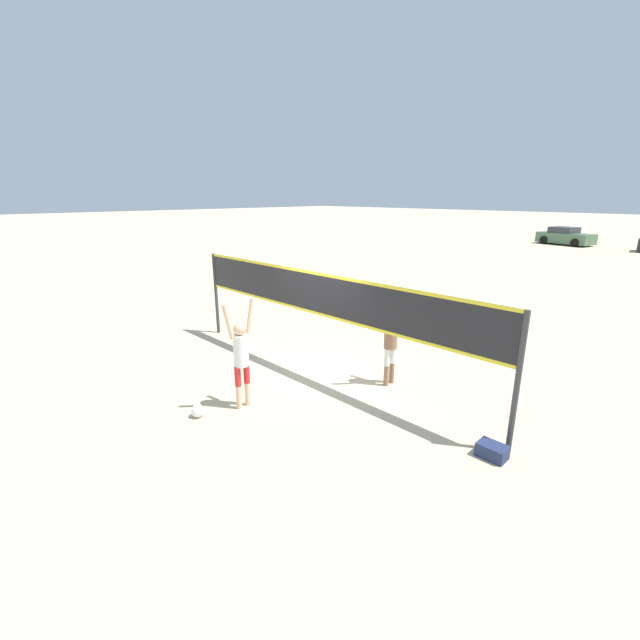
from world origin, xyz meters
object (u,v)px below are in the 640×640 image
(volleyball_net, at_px, (320,300))
(player_spiker, at_px, (241,353))
(parked_car_near, at_px, (565,237))
(volleyball, at_px, (198,411))
(player_blocker, at_px, (391,337))
(gear_bag, at_px, (492,451))

(volleyball_net, height_order, player_spiker, volleyball_net)
(player_spiker, distance_m, parked_car_near, 34.80)
(volleyball, bearing_deg, player_blocker, 66.16)
(player_blocker, bearing_deg, gear_bag, 69.48)
(player_spiker, xyz_separation_m, parked_car_near, (-4.63, 34.49, -0.47))
(volleyball_net, bearing_deg, gear_bag, -4.84)
(volleyball_net, xyz_separation_m, player_blocker, (1.43, 0.68, -0.68))
(player_spiker, distance_m, player_blocker, 3.13)
(volleyball, bearing_deg, player_spiker, 72.29)
(player_blocker, bearing_deg, player_spiker, -25.54)
(player_blocker, xyz_separation_m, parked_car_near, (-5.98, 31.66, -0.43))
(player_blocker, relative_size, parked_car_near, 0.47)
(parked_car_near, bearing_deg, gear_bag, -61.80)
(volleyball_net, relative_size, parked_car_near, 1.98)
(player_blocker, xyz_separation_m, volleyball, (-1.62, -3.66, -0.95))
(player_spiker, bearing_deg, gear_bag, -66.37)
(volleyball_net, relative_size, player_blocker, 4.25)
(player_spiker, bearing_deg, volleyball, 162.29)
(volleyball_net, relative_size, gear_bag, 19.65)
(player_blocker, bearing_deg, volleyball, -23.84)
(gear_bag, bearing_deg, parked_car_near, 104.96)
(volleyball_net, distance_m, parked_car_near, 32.68)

